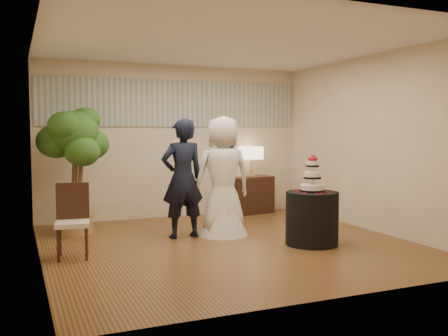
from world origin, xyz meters
name	(u,v)px	position (x,y,z in m)	size (l,w,h in m)	color
floor	(228,244)	(0.00, 0.00, 0.00)	(5.00, 5.00, 0.00)	brown
ceiling	(229,43)	(0.00, 0.00, 2.80)	(5.00, 5.00, 0.00)	white
wall_back	(175,142)	(0.00, 2.50, 1.40)	(5.00, 0.06, 2.80)	beige
wall_front	(335,152)	(0.00, -2.50, 1.40)	(5.00, 0.06, 2.80)	beige
wall_left	(37,148)	(-2.50, 0.00, 1.40)	(0.06, 5.00, 2.80)	beige
wall_right	(373,143)	(2.50, 0.00, 1.40)	(0.06, 5.00, 2.80)	beige
mural_border	(175,104)	(0.00, 2.48, 2.10)	(4.90, 0.02, 0.85)	#A5A99B
groom	(183,178)	(-0.46, 0.68, 0.89)	(0.65, 0.43, 1.78)	black
bride	(223,176)	(0.17, 0.61, 0.91)	(0.89, 0.78, 1.82)	white
cake_table	(312,218)	(1.08, -0.47, 0.37)	(0.74, 0.74, 0.75)	black
wedding_cake	(313,173)	(1.08, -0.47, 1.01)	(0.33, 0.33, 0.52)	white
console	(251,195)	(1.45, 2.25, 0.36)	(0.86, 0.38, 0.72)	black
table_lamp	(251,162)	(1.45, 2.25, 1.01)	(0.35, 0.35, 0.58)	#CAB185
ficus_tree	(74,169)	(-1.91, 1.58, 1.01)	(0.96, 0.96, 2.01)	#2D581B
side_chair	(72,221)	(-2.11, 0.05, 0.47)	(0.43, 0.45, 0.94)	black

